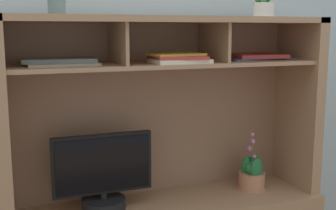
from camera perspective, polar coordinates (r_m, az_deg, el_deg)
back_wall at (r=2.43m, az=-2.27°, el=10.43°), size 6.00×0.02×2.80m
tv_monitor at (r=2.21m, az=-8.45°, el=-9.64°), size 0.49×0.22×0.39m
potted_orchid at (r=2.56m, az=10.83°, el=-9.60°), size 0.13×0.13×0.33m
potted_fern at (r=2.55m, az=10.90°, el=-8.90°), size 0.17×0.17×0.19m
magazine_stack_left at (r=2.09m, az=-13.90°, el=5.51°), size 0.34×0.27×0.03m
magazine_stack_centre at (r=2.48m, az=11.20°, el=6.22°), size 0.42×0.29×0.03m
magazine_stack_right at (r=2.14m, az=1.30°, el=6.11°), size 0.28×0.26×0.05m
diffuser_bottle at (r=2.03m, az=-14.33°, el=12.88°), size 0.08×0.08×0.28m
potted_succulent at (r=2.42m, az=12.54°, el=13.25°), size 0.13×0.13×0.19m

